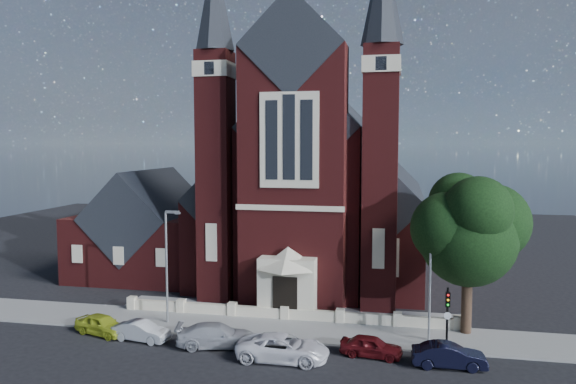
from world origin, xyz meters
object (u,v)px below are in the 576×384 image
(church, at_px, (319,189))
(traffic_signal, at_px, (447,311))
(street_tree, at_px, (471,232))
(car_white_suv, at_px, (283,348))
(parish_hall, at_px, (149,233))
(car_navy, at_px, (449,356))
(car_silver_b, at_px, (217,335))
(car_lime_van, at_px, (102,325))
(street_lamp_left, at_px, (168,260))
(street_lamp_right, at_px, (432,272))
(car_dark_red, at_px, (371,346))
(car_silver_a, at_px, (141,331))

(church, height_order, traffic_signal, church)
(street_tree, height_order, traffic_signal, street_tree)
(church, relative_size, car_white_suv, 6.39)
(parish_hall, bearing_deg, car_navy, -33.81)
(street_tree, height_order, car_silver_b, street_tree)
(car_lime_van, relative_size, car_white_suv, 0.73)
(street_tree, relative_size, street_lamp_left, 1.32)
(church, distance_m, traffic_signal, 23.94)
(car_lime_van, xyz_separation_m, car_silver_b, (8.27, -0.62, 0.05))
(car_white_suv, bearing_deg, street_tree, -59.32)
(church, xyz_separation_m, street_lamp_right, (10.09, -18.94, -3.59))
(church, height_order, car_dark_red, church)
(car_lime_van, distance_m, car_silver_b, 8.29)
(car_silver_b, relative_size, car_dark_red, 1.35)
(church, distance_m, car_white_suv, 25.05)
(parish_hall, distance_m, street_lamp_left, 16.18)
(traffic_signal, height_order, car_silver_a, traffic_signal)
(church, xyz_separation_m, parish_hall, (-16.00, -4.94, -4.17))
(street_lamp_right, height_order, car_dark_red, street_lamp_right)
(street_tree, distance_m, car_navy, 8.67)
(car_silver_a, xyz_separation_m, car_navy, (19.19, -0.49, 0.06))
(street_lamp_left, xyz_separation_m, traffic_signal, (18.91, -1.57, -2.02))
(street_lamp_right, bearing_deg, street_lamp_left, 180.00)
(street_lamp_left, xyz_separation_m, car_white_suv, (9.36, -4.93, -3.84))
(traffic_signal, distance_m, car_white_suv, 10.29)
(church, bearing_deg, car_silver_a, -110.11)
(church, distance_m, street_lamp_right, 21.76)
(car_navy, bearing_deg, car_silver_a, 86.01)
(street_lamp_left, xyz_separation_m, car_silver_b, (4.81, -3.61, -3.87))
(car_white_suv, xyz_separation_m, car_navy, (9.50, 0.89, -0.07))
(car_lime_van, height_order, car_navy, car_navy)
(parish_hall, distance_m, car_navy, 32.60)
(street_lamp_right, xyz_separation_m, car_lime_van, (-21.45, -2.99, -3.92))
(car_silver_a, bearing_deg, car_silver_b, -82.54)
(car_lime_van, bearing_deg, street_lamp_left, -31.73)
(car_dark_red, bearing_deg, car_silver_a, 98.82)
(car_dark_red, relative_size, car_navy, 0.89)
(car_lime_van, bearing_deg, car_white_suv, -81.26)
(car_silver_a, bearing_deg, car_lime_van, 87.84)
(traffic_signal, relative_size, car_dark_red, 1.07)
(car_silver_b, xyz_separation_m, car_white_suv, (4.55, -1.32, 0.03))
(parish_hall, bearing_deg, street_tree, -23.26)
(street_lamp_right, height_order, car_white_suv, street_lamp_right)
(street_lamp_left, height_order, car_dark_red, street_lamp_left)
(street_tree, distance_m, car_silver_a, 22.40)
(street_tree, bearing_deg, traffic_signal, -115.95)
(car_silver_b, xyz_separation_m, car_dark_red, (9.61, 0.32, -0.10))
(parish_hall, height_order, car_white_suv, parish_hall)
(car_lime_van, bearing_deg, street_lamp_right, -64.71)
(car_silver_a, bearing_deg, church, -12.06)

